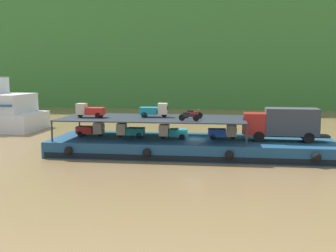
{
  "coord_description": "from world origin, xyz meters",
  "views": [
    {
      "loc": [
        3.05,
        -39.49,
        7.86
      ],
      "look_at": [
        -2.32,
        0.0,
        2.7
      ],
      "focal_mm": 43.94,
      "sensor_mm": 36.0,
      "label": 1
    }
  ],
  "objects_px": {
    "mini_truck_lower_aft": "(130,131)",
    "mini_truck_lower_fore": "(223,132)",
    "motorcycle_upper_centre": "(193,114)",
    "mini_truck_upper_mid": "(154,110)",
    "mini_truck_lower_stern": "(91,129)",
    "motorcycle_upper_port": "(189,116)",
    "cargo_barge": "(191,146)",
    "mini_truck_upper_stern": "(90,110)",
    "mini_truck_lower_mid": "(173,132)",
    "covered_lorry": "(283,123)"
  },
  "relations": [
    {
      "from": "mini_truck_lower_aft",
      "to": "mini_truck_lower_fore",
      "type": "height_order",
      "value": "same"
    },
    {
      "from": "motorcycle_upper_centre",
      "to": "mini_truck_upper_mid",
      "type": "bearing_deg",
      "value": 171.25
    },
    {
      "from": "mini_truck_lower_stern",
      "to": "mini_truck_lower_fore",
      "type": "bearing_deg",
      "value": -0.3
    },
    {
      "from": "mini_truck_upper_mid",
      "to": "mini_truck_lower_fore",
      "type": "bearing_deg",
      "value": -3.16
    },
    {
      "from": "motorcycle_upper_port",
      "to": "cargo_barge",
      "type": "bearing_deg",
      "value": 87.59
    },
    {
      "from": "mini_truck_upper_stern",
      "to": "motorcycle_upper_port",
      "type": "relative_size",
      "value": 1.45
    },
    {
      "from": "cargo_barge",
      "to": "mini_truck_lower_mid",
      "type": "xyz_separation_m",
      "value": [
        -1.81,
        -0.27,
        1.44
      ]
    },
    {
      "from": "mini_truck_upper_stern",
      "to": "motorcycle_upper_port",
      "type": "height_order",
      "value": "mini_truck_upper_stern"
    },
    {
      "from": "mini_truck_upper_mid",
      "to": "covered_lorry",
      "type": "bearing_deg",
      "value": -3.74
    },
    {
      "from": "mini_truck_lower_stern",
      "to": "mini_truck_upper_mid",
      "type": "relative_size",
      "value": 0.99
    },
    {
      "from": "mini_truck_lower_fore",
      "to": "motorcycle_upper_centre",
      "type": "distance_m",
      "value": 3.4
    },
    {
      "from": "mini_truck_upper_mid",
      "to": "motorcycle_upper_centre",
      "type": "xyz_separation_m",
      "value": [
        3.87,
        -0.6,
        -0.26
      ]
    },
    {
      "from": "mini_truck_lower_stern",
      "to": "motorcycle_upper_centre",
      "type": "xyz_separation_m",
      "value": [
        10.35,
        -0.29,
        1.74
      ]
    },
    {
      "from": "covered_lorry",
      "to": "mini_truck_lower_aft",
      "type": "xyz_separation_m",
      "value": [
        -14.68,
        0.14,
        -1.0
      ]
    },
    {
      "from": "cargo_barge",
      "to": "covered_lorry",
      "type": "xyz_separation_m",
      "value": [
        8.58,
        -0.18,
        2.44
      ]
    },
    {
      "from": "mini_truck_lower_mid",
      "to": "mini_truck_lower_fore",
      "type": "distance_m",
      "value": 4.84
    },
    {
      "from": "cargo_barge",
      "to": "covered_lorry",
      "type": "relative_size",
      "value": 3.43
    },
    {
      "from": "covered_lorry",
      "to": "motorcycle_upper_centre",
      "type": "height_order",
      "value": "covered_lorry"
    },
    {
      "from": "mini_truck_lower_aft",
      "to": "mini_truck_upper_mid",
      "type": "relative_size",
      "value": 0.99
    },
    {
      "from": "mini_truck_lower_mid",
      "to": "motorcycle_upper_port",
      "type": "height_order",
      "value": "motorcycle_upper_port"
    },
    {
      "from": "cargo_barge",
      "to": "motorcycle_upper_port",
      "type": "height_order",
      "value": "motorcycle_upper_port"
    },
    {
      "from": "mini_truck_lower_mid",
      "to": "mini_truck_lower_fore",
      "type": "bearing_deg",
      "value": 6.24
    },
    {
      "from": "mini_truck_upper_stern",
      "to": "mini_truck_lower_aft",
      "type": "bearing_deg",
      "value": 7.9
    },
    {
      "from": "cargo_barge",
      "to": "mini_truck_upper_stern",
      "type": "bearing_deg",
      "value": -176.67
    },
    {
      "from": "covered_lorry",
      "to": "mini_truck_upper_mid",
      "type": "bearing_deg",
      "value": 176.26
    },
    {
      "from": "mini_truck_upper_mid",
      "to": "motorcycle_upper_centre",
      "type": "bearing_deg",
      "value": -8.75
    },
    {
      "from": "mini_truck_upper_stern",
      "to": "motorcycle_upper_centre",
      "type": "bearing_deg",
      "value": 3.5
    },
    {
      "from": "motorcycle_upper_port",
      "to": "mini_truck_upper_mid",
      "type": "bearing_deg",
      "value": 142.33
    },
    {
      "from": "mini_truck_lower_stern",
      "to": "motorcycle_upper_port",
      "type": "height_order",
      "value": "motorcycle_upper_port"
    },
    {
      "from": "mini_truck_lower_stern",
      "to": "mini_truck_upper_mid",
      "type": "distance_m",
      "value": 6.79
    },
    {
      "from": "mini_truck_upper_stern",
      "to": "mini_truck_lower_fore",
      "type": "bearing_deg",
      "value": 3.68
    },
    {
      "from": "mini_truck_lower_aft",
      "to": "mini_truck_lower_mid",
      "type": "bearing_deg",
      "value": -3.07
    },
    {
      "from": "mini_truck_lower_aft",
      "to": "mini_truck_lower_mid",
      "type": "distance_m",
      "value": 4.3
    },
    {
      "from": "mini_truck_lower_aft",
      "to": "mini_truck_lower_fore",
      "type": "xyz_separation_m",
      "value": [
        9.11,
        0.3,
        0.0
      ]
    },
    {
      "from": "mini_truck_upper_stern",
      "to": "covered_lorry",
      "type": "bearing_deg",
      "value": 1.25
    },
    {
      "from": "mini_truck_lower_mid",
      "to": "covered_lorry",
      "type": "bearing_deg",
      "value": 0.52
    },
    {
      "from": "mini_truck_lower_stern",
      "to": "mini_truck_lower_aft",
      "type": "height_order",
      "value": "same"
    },
    {
      "from": "mini_truck_lower_aft",
      "to": "mini_truck_lower_mid",
      "type": "relative_size",
      "value": 1.01
    },
    {
      "from": "covered_lorry",
      "to": "mini_truck_upper_mid",
      "type": "relative_size",
      "value": 2.83
    },
    {
      "from": "mini_truck_lower_aft",
      "to": "mini_truck_upper_stern",
      "type": "height_order",
      "value": "mini_truck_upper_stern"
    },
    {
      "from": "mini_truck_lower_stern",
      "to": "mini_truck_lower_mid",
      "type": "relative_size",
      "value": 1.01
    },
    {
      "from": "mini_truck_lower_aft",
      "to": "mini_truck_upper_mid",
      "type": "height_order",
      "value": "mini_truck_upper_mid"
    },
    {
      "from": "mini_truck_lower_stern",
      "to": "mini_truck_lower_mid",
      "type": "distance_m",
      "value": 8.47
    },
    {
      "from": "mini_truck_upper_mid",
      "to": "mini_truck_lower_mid",
      "type": "bearing_deg",
      "value": -24.63
    },
    {
      "from": "mini_truck_lower_mid",
      "to": "mini_truck_lower_stern",
      "type": "bearing_deg",
      "value": 175.96
    },
    {
      "from": "mini_truck_upper_stern",
      "to": "motorcycle_upper_port",
      "type": "xyz_separation_m",
      "value": [
        9.92,
        -1.63,
        -0.26
      ]
    },
    {
      "from": "mini_truck_lower_aft",
      "to": "mini_truck_lower_mid",
      "type": "height_order",
      "value": "same"
    },
    {
      "from": "mini_truck_lower_stern",
      "to": "mini_truck_lower_fore",
      "type": "relative_size",
      "value": 1.0
    },
    {
      "from": "mini_truck_lower_stern",
      "to": "mini_truck_upper_mid",
      "type": "height_order",
      "value": "mini_truck_upper_mid"
    },
    {
      "from": "mini_truck_lower_mid",
      "to": "motorcycle_upper_centre",
      "type": "distance_m",
      "value": 2.6
    }
  ]
}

